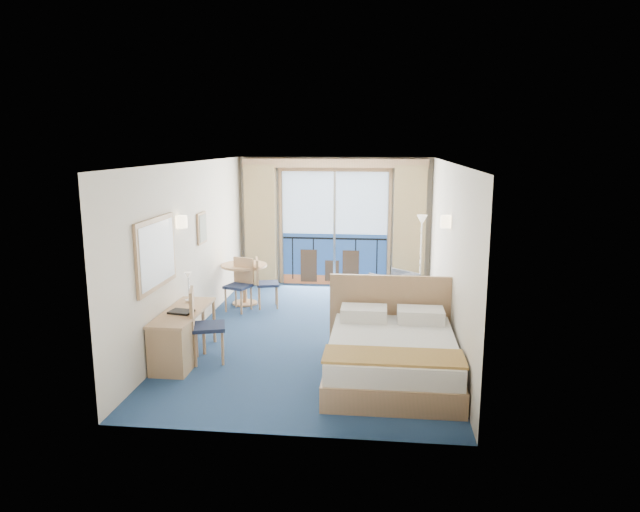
% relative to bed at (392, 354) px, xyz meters
% --- Properties ---
extents(floor, '(6.50, 6.50, 0.00)m').
position_rel_bed_xyz_m(floor, '(-1.16, 1.62, -0.32)').
color(floor, navy).
rests_on(floor, ground).
extents(room_walls, '(4.04, 6.54, 2.72)m').
position_rel_bed_xyz_m(room_walls, '(-1.16, 1.62, 1.46)').
color(room_walls, beige).
rests_on(room_walls, ground).
extents(balcony_door, '(2.36, 0.03, 2.52)m').
position_rel_bed_xyz_m(balcony_door, '(-1.17, 4.84, 0.83)').
color(balcony_door, navy).
rests_on(balcony_door, room_walls).
extents(curtain_left, '(0.65, 0.22, 2.55)m').
position_rel_bed_xyz_m(curtain_left, '(-2.71, 4.69, 0.96)').
color(curtain_left, tan).
rests_on(curtain_left, room_walls).
extents(curtain_right, '(0.65, 0.22, 2.55)m').
position_rel_bed_xyz_m(curtain_right, '(0.39, 4.69, 0.96)').
color(curtain_right, tan).
rests_on(curtain_right, room_walls).
extents(pelmet, '(3.80, 0.25, 0.18)m').
position_rel_bed_xyz_m(pelmet, '(-1.16, 4.72, 2.26)').
color(pelmet, tan).
rests_on(pelmet, room_walls).
extents(mirror, '(0.05, 1.25, 0.95)m').
position_rel_bed_xyz_m(mirror, '(-3.13, 0.12, 1.23)').
color(mirror, tan).
rests_on(mirror, room_walls).
extents(wall_print, '(0.04, 0.42, 0.52)m').
position_rel_bed_xyz_m(wall_print, '(-3.13, 2.07, 1.28)').
color(wall_print, tan).
rests_on(wall_print, room_walls).
extents(sconce_left, '(0.18, 0.18, 0.18)m').
position_rel_bed_xyz_m(sconce_left, '(-3.10, 1.02, 1.53)').
color(sconce_left, beige).
rests_on(sconce_left, room_walls).
extents(sconce_right, '(0.18, 0.18, 0.18)m').
position_rel_bed_xyz_m(sconce_right, '(0.78, 1.47, 1.53)').
color(sconce_right, beige).
rests_on(sconce_right, room_walls).
extents(bed, '(1.79, 2.13, 1.13)m').
position_rel_bed_xyz_m(bed, '(0.00, 0.00, 0.00)').
color(bed, tan).
rests_on(bed, ground).
extents(nightstand, '(0.37, 0.35, 0.49)m').
position_rel_bed_xyz_m(nightstand, '(0.63, 1.22, -0.07)').
color(nightstand, '#A38056').
rests_on(nightstand, ground).
extents(phone, '(0.19, 0.16, 0.07)m').
position_rel_bed_xyz_m(phone, '(0.63, 1.21, 0.21)').
color(phone, beige).
rests_on(phone, nightstand).
extents(armchair, '(0.98, 0.98, 0.64)m').
position_rel_bed_xyz_m(armchair, '(0.08, 3.36, 0.01)').
color(armchair, '#464B55').
rests_on(armchair, ground).
extents(floor_lamp, '(0.22, 0.22, 1.62)m').
position_rel_bed_xyz_m(floor_lamp, '(0.60, 4.09, 0.91)').
color(floor_lamp, silver).
rests_on(floor_lamp, ground).
extents(desk, '(0.51, 1.48, 0.70)m').
position_rel_bed_xyz_m(desk, '(-2.90, -0.04, 0.07)').
color(desk, tan).
rests_on(desk, ground).
extents(desk_chair, '(0.56, 0.55, 1.04)m').
position_rel_bed_xyz_m(desk_chair, '(-2.60, 0.27, 0.27)').
color(desk_chair, '#1B2440').
rests_on(desk_chair, ground).
extents(folder, '(0.35, 0.28, 0.03)m').
position_rel_bed_xyz_m(folder, '(-2.88, 0.27, 0.39)').
color(folder, black).
rests_on(folder, desk).
extents(desk_lamp, '(0.11, 0.11, 0.43)m').
position_rel_bed_xyz_m(desk_lamp, '(-2.95, 0.79, 0.70)').
color(desk_lamp, silver).
rests_on(desk_lamp, desk).
extents(round_table, '(0.85, 0.85, 0.76)m').
position_rel_bed_xyz_m(round_table, '(-2.71, 3.16, 0.26)').
color(round_table, tan).
rests_on(round_table, ground).
extents(table_chair_a, '(0.49, 0.48, 0.92)m').
position_rel_bed_xyz_m(table_chair_a, '(-2.31, 2.98, 0.20)').
color(table_chair_a, '#1B2440').
rests_on(table_chair_a, ground).
extents(table_chair_b, '(0.52, 0.53, 0.95)m').
position_rel_bed_xyz_m(table_chair_b, '(-2.69, 2.78, 0.22)').
color(table_chair_b, '#1B2440').
rests_on(table_chair_b, ground).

